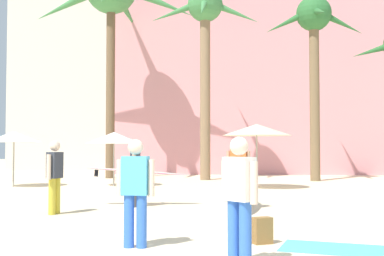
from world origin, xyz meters
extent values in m
cube|color=pink|center=(5.69, 26.50, 9.87)|extent=(24.37, 8.58, 19.75)
cone|color=#2D6B33|center=(7.15, 17.89, 6.15)|extent=(1.99, 0.57, 0.89)
cylinder|color=brown|center=(4.28, 17.17, 3.90)|extent=(0.46, 0.46, 7.80)
sphere|color=#2D6B33|center=(4.28, 17.17, 7.80)|extent=(1.64, 1.64, 1.64)
cone|color=#2D6B33|center=(5.62, 17.33, 7.34)|extent=(2.07, 0.60, 1.24)
cone|color=#2D6B33|center=(4.38, 18.54, 7.38)|extent=(0.51, 2.09, 1.17)
cone|color=#2D6B33|center=(2.94, 16.98, 7.33)|extent=(2.07, 0.64, 1.26)
cone|color=#2D6B33|center=(4.30, 15.76, 7.50)|extent=(0.39, 2.12, 0.94)
cylinder|color=#896B4C|center=(-0.83, 17.59, 4.23)|extent=(0.49, 0.49, 8.46)
sphere|color=#428447|center=(-0.83, 17.59, 8.46)|extent=(1.70, 1.70, 1.70)
cone|color=#428447|center=(0.68, 17.63, 8.00)|extent=(2.31, 0.42, 1.25)
cone|color=#428447|center=(-0.77, 19.11, 8.03)|extent=(0.46, 2.33, 1.20)
cone|color=#428447|center=(-2.33, 17.40, 8.02)|extent=(2.34, 0.67, 1.22)
cone|color=#428447|center=(-0.87, 16.14, 7.90)|extent=(0.43, 2.25, 1.44)
cylinder|color=brown|center=(-5.69, 18.67, 4.86)|extent=(0.45, 0.45, 9.72)
cone|color=#428447|center=(-3.26, 18.75, 8.97)|extent=(3.78, 0.71, 2.03)
cone|color=#428447|center=(-5.39, 21.16, 9.18)|extent=(1.04, 3.89, 1.63)
cone|color=#428447|center=(-8.10, 19.12, 9.03)|extent=(3.84, 1.27, 1.93)
cylinder|color=gray|center=(-8.19, 12.89, 1.09)|extent=(0.06, 0.06, 2.18)
cone|color=white|center=(-8.19, 12.89, 1.97)|extent=(2.17, 2.17, 0.43)
cylinder|color=gray|center=(-4.32, 13.47, 1.08)|extent=(0.06, 0.06, 2.16)
cone|color=white|center=(-4.32, 13.47, 1.93)|extent=(2.26, 2.26, 0.46)
cylinder|color=gray|center=(1.30, 12.69, 1.21)|extent=(0.06, 0.06, 2.43)
cone|color=beige|center=(1.30, 12.69, 2.21)|extent=(2.62, 2.62, 0.43)
cube|color=#4CC6D6|center=(1.88, 1.41, 0.01)|extent=(2.05, 1.43, 0.01)
cube|color=brown|center=(0.69, 1.80, 0.21)|extent=(0.35, 0.29, 0.42)
cube|color=brown|center=(0.64, 1.90, 0.13)|extent=(0.22, 0.14, 0.18)
cylinder|color=blue|center=(0.33, 6.28, 0.46)|extent=(0.18, 0.18, 0.91)
cylinder|color=blue|center=(0.53, 6.26, 0.46)|extent=(0.18, 0.18, 0.91)
cube|color=orange|center=(0.43, 6.27, 1.21)|extent=(0.42, 0.26, 0.59)
sphere|color=tan|center=(0.43, 6.27, 1.64)|extent=(0.27, 0.27, 0.24)
cylinder|color=tan|center=(0.19, 6.30, 1.17)|extent=(0.11, 0.11, 0.56)
cylinder|color=tan|center=(0.68, 6.24, 1.17)|extent=(0.11, 0.11, 0.56)
ellipsoid|color=beige|center=(0.43, 5.97, 0.90)|extent=(0.82, 2.92, 0.27)
ellipsoid|color=maroon|center=(0.43, 5.97, 0.90)|extent=(0.85, 2.93, 0.24)
cube|color=black|center=(0.24, 4.82, 0.86)|extent=(0.03, 0.11, 0.19)
cylinder|color=#3D3D42|center=(-2.23, 6.73, 0.47)|extent=(0.17, 0.17, 0.93)
cylinder|color=#3D3D42|center=(-2.22, 6.53, 0.47)|extent=(0.17, 0.17, 0.93)
cube|color=#333842|center=(-2.23, 6.63, 1.21)|extent=(0.24, 0.41, 0.55)
sphere|color=tan|center=(-2.23, 6.63, 1.63)|extent=(0.25, 0.25, 0.24)
cylinder|color=tan|center=(-2.24, 6.88, 1.17)|extent=(0.10, 0.10, 0.53)
cylinder|color=tan|center=(-2.22, 6.38, 1.17)|extent=(0.10, 0.10, 0.53)
ellipsoid|color=beige|center=(-2.23, 6.93, 0.90)|extent=(2.71, 0.62, 0.26)
ellipsoid|color=#B11F76|center=(-2.23, 6.93, 0.90)|extent=(2.72, 0.65, 0.23)
cube|color=black|center=(-3.31, 6.82, 0.86)|extent=(0.11, 0.03, 0.19)
cylinder|color=gold|center=(-3.85, 4.97, 0.41)|extent=(0.19, 0.19, 0.83)
cylinder|color=gold|center=(-3.81, 5.17, 0.41)|extent=(0.19, 0.19, 0.83)
cube|color=#333842|center=(-3.83, 5.07, 1.13)|extent=(0.30, 0.44, 0.60)
sphere|color=beige|center=(-3.83, 5.07, 1.57)|extent=(0.29, 0.29, 0.24)
cylinder|color=beige|center=(-3.88, 4.82, 1.09)|extent=(0.12, 0.12, 0.57)
cylinder|color=beige|center=(-3.78, 5.31, 1.09)|extent=(0.12, 0.12, 0.57)
cylinder|color=blue|center=(-1.38, 1.37, 0.40)|extent=(0.18, 0.18, 0.80)
cylinder|color=blue|center=(-1.18, 1.35, 0.40)|extent=(0.18, 0.18, 0.80)
cube|color=#4CB2DB|center=(-1.28, 1.36, 1.10)|extent=(0.42, 0.26, 0.59)
sphere|color=beige|center=(-1.28, 1.36, 1.54)|extent=(0.26, 0.26, 0.24)
cylinder|color=beige|center=(-1.53, 1.38, 1.06)|extent=(0.11, 0.11, 0.56)
cylinder|color=beige|center=(-1.03, 1.33, 1.06)|extent=(0.11, 0.11, 0.56)
cylinder|color=blue|center=(0.35, 0.12, 0.42)|extent=(0.23, 0.23, 0.85)
cylinder|color=blue|center=(0.21, 0.26, 0.42)|extent=(0.23, 0.23, 0.85)
cube|color=white|center=(0.28, 0.19, 1.13)|extent=(0.44, 0.44, 0.56)
sphere|color=beige|center=(0.28, 0.19, 1.55)|extent=(0.34, 0.34, 0.24)
cylinder|color=beige|center=(0.45, 0.01, 1.09)|extent=(0.14, 0.14, 0.53)
cylinder|color=beige|center=(0.10, 0.36, 1.09)|extent=(0.14, 0.14, 0.53)
camera|label=1|loc=(0.09, -6.26, 1.52)|focal=46.77mm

